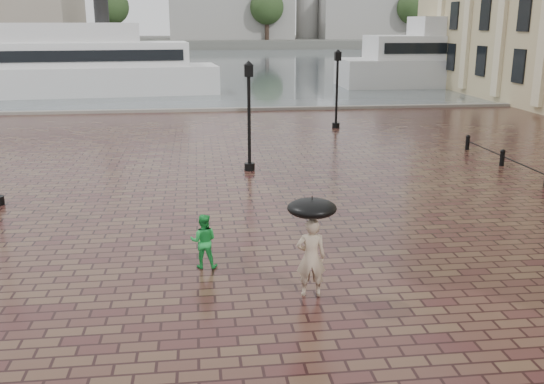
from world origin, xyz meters
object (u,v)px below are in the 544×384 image
at_px(adult_pedestrian, 311,257).
at_px(street_lamps, 145,106).
at_px(ferry_far, 478,58).
at_px(child_pedestrian, 204,241).
at_px(ferry_near, 69,66).

bearing_deg(adult_pedestrian, street_lamps, -67.02).
relative_size(street_lamps, ferry_far, 0.78).
xyz_separation_m(street_lamps, adult_pedestrian, (4.83, -15.82, -1.40)).
distance_m(adult_pedestrian, ferry_far, 51.91).
relative_size(street_lamps, child_pedestrian, 15.24).
relative_size(street_lamps, ferry_near, 0.84).
bearing_deg(street_lamps, adult_pedestrian, -73.03).
xyz_separation_m(adult_pedestrian, child_pedestrian, (-2.39, 1.96, -0.22)).
xyz_separation_m(street_lamps, child_pedestrian, (2.44, -13.86, -1.62)).
bearing_deg(adult_pedestrian, ferry_far, -112.97).
relative_size(adult_pedestrian, child_pedestrian, 1.31).
distance_m(street_lamps, child_pedestrian, 14.17).
height_order(child_pedestrian, ferry_near, ferry_near).
bearing_deg(ferry_far, child_pedestrian, -122.14).
height_order(adult_pedestrian, child_pedestrian, adult_pedestrian).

